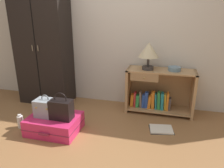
% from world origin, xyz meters
% --- Properties ---
extents(ground_plane, '(9.00, 9.00, 0.00)m').
position_xyz_m(ground_plane, '(0.00, 0.00, 0.00)').
color(ground_plane, olive).
extents(back_wall, '(6.40, 0.10, 2.60)m').
position_xyz_m(back_wall, '(0.00, 1.50, 1.30)').
color(back_wall, beige).
rests_on(back_wall, ground_plane).
extents(wardrobe, '(0.87, 0.47, 1.95)m').
position_xyz_m(wardrobe, '(-1.11, 1.20, 0.98)').
color(wardrobe, black).
rests_on(wardrobe, ground_plane).
extents(bookshelf, '(1.02, 0.39, 0.69)m').
position_xyz_m(bookshelf, '(0.79, 1.24, 0.33)').
color(bookshelf, tan).
rests_on(bookshelf, ground_plane).
extents(table_lamp, '(0.30, 0.30, 0.41)m').
position_xyz_m(table_lamp, '(0.63, 1.21, 0.97)').
color(table_lamp, '#3D3838').
rests_on(table_lamp, bookshelf).
extents(bowl, '(0.19, 0.19, 0.06)m').
position_xyz_m(bowl, '(1.01, 1.23, 0.72)').
color(bowl, slate).
rests_on(bowl, bookshelf).
extents(suitcase_large, '(0.66, 0.53, 0.22)m').
position_xyz_m(suitcase_large, '(-0.48, 0.28, 0.11)').
color(suitcase_large, '#DB2860').
rests_on(suitcase_large, ground_plane).
extents(train_case, '(0.27, 0.21, 0.30)m').
position_xyz_m(train_case, '(-0.58, 0.28, 0.34)').
color(train_case, '#8E99A3').
rests_on(train_case, suitcase_large).
extents(handbag, '(0.28, 0.17, 0.36)m').
position_xyz_m(handbag, '(-0.35, 0.26, 0.35)').
color(handbag, black).
rests_on(handbag, suitcase_large).
extents(bottle, '(0.08, 0.08, 0.19)m').
position_xyz_m(bottle, '(-0.99, 0.25, 0.09)').
color(bottle, white).
rests_on(bottle, ground_plane).
extents(open_book_on_floor, '(0.36, 0.31, 0.02)m').
position_xyz_m(open_book_on_floor, '(0.90, 0.67, 0.01)').
color(open_book_on_floor, white).
rests_on(open_book_on_floor, ground_plane).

